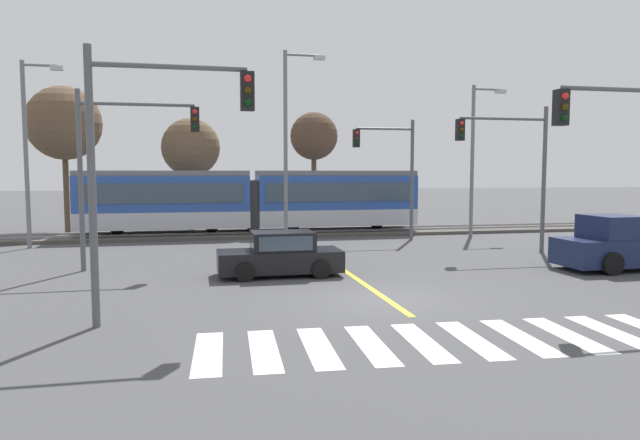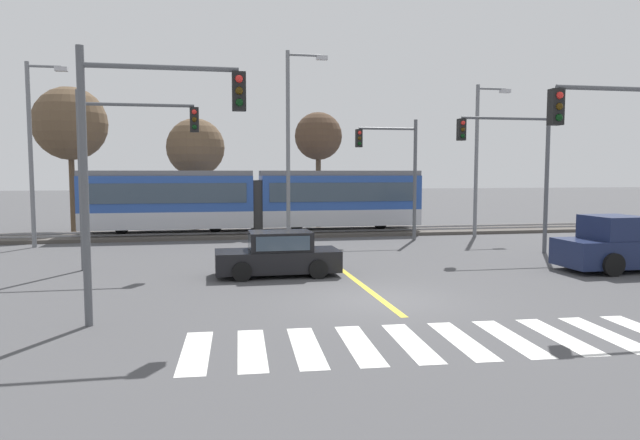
# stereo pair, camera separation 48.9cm
# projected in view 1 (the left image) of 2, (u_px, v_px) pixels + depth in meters

# --- Properties ---
(ground_plane) EXTENTS (200.00, 200.00, 0.00)m
(ground_plane) POSITION_uv_depth(u_px,v_px,m) (387.00, 300.00, 15.84)
(ground_plane) COLOR #474749
(track_bed) EXTENTS (120.00, 4.00, 0.18)m
(track_bed) POSITION_uv_depth(u_px,v_px,m) (292.00, 233.00, 32.33)
(track_bed) COLOR #4C4742
(track_bed) RESTS_ON ground
(rail_near) EXTENTS (120.00, 0.08, 0.10)m
(rail_near) POSITION_uv_depth(u_px,v_px,m) (294.00, 232.00, 31.62)
(rail_near) COLOR #939399
(rail_near) RESTS_ON track_bed
(rail_far) EXTENTS (120.00, 0.08, 0.10)m
(rail_far) POSITION_uv_depth(u_px,v_px,m) (290.00, 229.00, 33.02)
(rail_far) COLOR #939399
(rail_far) RESTS_ON track_bed
(light_rail_tram) EXTENTS (18.50, 2.64, 3.43)m
(light_rail_tram) POSITION_uv_depth(u_px,v_px,m) (253.00, 199.00, 31.71)
(light_rail_tram) COLOR #B7BAC1
(light_rail_tram) RESTS_ON track_bed
(crosswalk_stripe_0) EXTENTS (0.68, 2.82, 0.01)m
(crosswalk_stripe_0) POSITION_uv_depth(u_px,v_px,m) (208.00, 353.00, 11.19)
(crosswalk_stripe_0) COLOR silver
(crosswalk_stripe_0) RESTS_ON ground
(crosswalk_stripe_1) EXTENTS (0.68, 2.82, 0.01)m
(crosswalk_stripe_1) POSITION_uv_depth(u_px,v_px,m) (264.00, 350.00, 11.37)
(crosswalk_stripe_1) COLOR silver
(crosswalk_stripe_1) RESTS_ON ground
(crosswalk_stripe_2) EXTENTS (0.68, 2.82, 0.01)m
(crosswalk_stripe_2) POSITION_uv_depth(u_px,v_px,m) (318.00, 347.00, 11.55)
(crosswalk_stripe_2) COLOR silver
(crosswalk_stripe_2) RESTS_ON ground
(crosswalk_stripe_3) EXTENTS (0.68, 2.82, 0.01)m
(crosswalk_stripe_3) POSITION_uv_depth(u_px,v_px,m) (371.00, 344.00, 11.73)
(crosswalk_stripe_3) COLOR silver
(crosswalk_stripe_3) RESTS_ON ground
(crosswalk_stripe_4) EXTENTS (0.68, 2.82, 0.01)m
(crosswalk_stripe_4) POSITION_uv_depth(u_px,v_px,m) (422.00, 342.00, 11.91)
(crosswalk_stripe_4) COLOR silver
(crosswalk_stripe_4) RESTS_ON ground
(crosswalk_stripe_5) EXTENTS (0.68, 2.82, 0.01)m
(crosswalk_stripe_5) POSITION_uv_depth(u_px,v_px,m) (472.00, 339.00, 12.09)
(crosswalk_stripe_5) COLOR silver
(crosswalk_stripe_5) RESTS_ON ground
(crosswalk_stripe_6) EXTENTS (0.68, 2.82, 0.01)m
(crosswalk_stripe_6) POSITION_uv_depth(u_px,v_px,m) (520.00, 337.00, 12.27)
(crosswalk_stripe_6) COLOR silver
(crosswalk_stripe_6) RESTS_ON ground
(crosswalk_stripe_7) EXTENTS (0.68, 2.82, 0.01)m
(crosswalk_stripe_7) POSITION_uv_depth(u_px,v_px,m) (567.00, 334.00, 12.45)
(crosswalk_stripe_7) COLOR silver
(crosswalk_stripe_7) RESTS_ON ground
(crosswalk_stripe_8) EXTENTS (0.68, 2.82, 0.01)m
(crosswalk_stripe_8) POSITION_uv_depth(u_px,v_px,m) (612.00, 332.00, 12.62)
(crosswalk_stripe_8) COLOR silver
(crosswalk_stripe_8) RESTS_ON ground
(lane_centre_line) EXTENTS (0.20, 16.86, 0.01)m
(lane_centre_line) POSITION_uv_depth(u_px,v_px,m) (334.00, 263.00, 22.17)
(lane_centre_line) COLOR gold
(lane_centre_line) RESTS_ON ground
(sedan_crossing) EXTENTS (4.21, 1.94, 1.52)m
(sedan_crossing) POSITION_uv_depth(u_px,v_px,m) (280.00, 255.00, 19.46)
(sedan_crossing) COLOR black
(sedan_crossing) RESTS_ON ground
(pickup_truck) EXTENTS (5.43, 2.30, 1.98)m
(pickup_truck) POSITION_uv_depth(u_px,v_px,m) (627.00, 246.00, 20.80)
(pickup_truck) COLOR #192347
(pickup_truck) RESTS_ON ground
(traffic_light_far_right) EXTENTS (3.25, 0.38, 6.21)m
(traffic_light_far_right) POSITION_uv_depth(u_px,v_px,m) (393.00, 162.00, 29.22)
(traffic_light_far_right) COLOR #515459
(traffic_light_far_right) RESTS_ON ground
(traffic_light_near_left) EXTENTS (3.75, 0.38, 6.35)m
(traffic_light_near_left) POSITION_uv_depth(u_px,v_px,m) (147.00, 144.00, 12.95)
(traffic_light_near_left) COLOR #515459
(traffic_light_near_left) RESTS_ON ground
(traffic_light_mid_right) EXTENTS (4.25, 0.38, 6.37)m
(traffic_light_mid_right) POSITION_uv_depth(u_px,v_px,m) (516.00, 157.00, 24.53)
(traffic_light_mid_right) COLOR #515459
(traffic_light_mid_right) RESTS_ON ground
(traffic_light_near_right) EXTENTS (3.75, 0.38, 6.25)m
(traffic_light_near_right) POSITION_uv_depth(u_px,v_px,m) (637.00, 152.00, 14.91)
(traffic_light_near_right) COLOR #515459
(traffic_light_near_right) RESTS_ON ground
(traffic_light_mid_left) EXTENTS (4.25, 0.38, 6.44)m
(traffic_light_mid_left) POSITION_uv_depth(u_px,v_px,m) (121.00, 152.00, 20.35)
(traffic_light_mid_left) COLOR #515459
(traffic_light_mid_left) RESTS_ON ground
(street_lamp_west) EXTENTS (1.86, 0.28, 8.59)m
(street_lamp_west) POSITION_uv_depth(u_px,v_px,m) (29.00, 144.00, 26.12)
(street_lamp_west) COLOR slate
(street_lamp_west) RESTS_ON ground
(street_lamp_centre) EXTENTS (2.10, 0.28, 9.53)m
(street_lamp_centre) POSITION_uv_depth(u_px,v_px,m) (289.00, 136.00, 28.50)
(street_lamp_centre) COLOR slate
(street_lamp_centre) RESTS_ON ground
(street_lamp_east) EXTENTS (1.96, 0.28, 8.20)m
(street_lamp_east) POSITION_uv_depth(u_px,v_px,m) (475.00, 152.00, 30.98)
(street_lamp_east) COLOR slate
(street_lamp_east) RESTS_ON ground
(bare_tree_far_west) EXTENTS (4.22, 4.22, 8.44)m
(bare_tree_far_west) POSITION_uv_depth(u_px,v_px,m) (64.00, 124.00, 32.64)
(bare_tree_far_west) COLOR brown
(bare_tree_far_west) RESTS_ON ground
(bare_tree_west) EXTENTS (3.54, 3.54, 6.80)m
(bare_tree_west) POSITION_uv_depth(u_px,v_px,m) (191.00, 148.00, 34.75)
(bare_tree_west) COLOR brown
(bare_tree_west) RESTS_ON ground
(bare_tree_east) EXTENTS (2.98, 2.98, 7.27)m
(bare_tree_east) POSITION_uv_depth(u_px,v_px,m) (314.00, 137.00, 35.71)
(bare_tree_east) COLOR brown
(bare_tree_east) RESTS_ON ground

